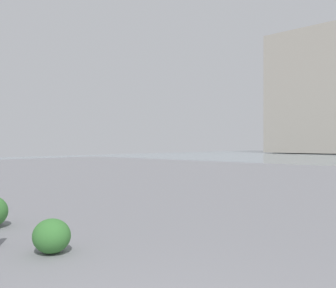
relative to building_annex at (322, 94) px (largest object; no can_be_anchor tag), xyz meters
name	(u,v)px	position (x,y,z in m)	size (l,w,h in m)	color
building_annex	(322,94)	(0.00, 0.00, 0.00)	(17.00, 12.84, 21.88)	#B2A899
shrub_round	(52,236)	(-17.28, 64.54, -10.68)	(0.62, 0.56, 0.52)	#387533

